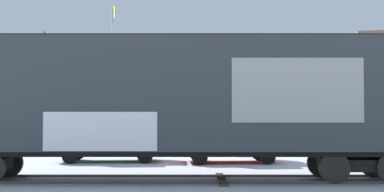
{
  "coord_description": "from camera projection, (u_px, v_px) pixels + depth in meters",
  "views": [
    {
      "loc": [
        2.4,
        -14.67,
        2.13
      ],
      "look_at": [
        1.78,
        2.44,
        2.7
      ],
      "focal_mm": 44.23,
      "sensor_mm": 36.0,
      "label": 1
    }
  ],
  "objects": [
    {
      "name": "ground_plane",
      "position": [
        132.0,
        180.0,
        14.66
      ],
      "size": [
        260.0,
        260.0,
        0.0
      ],
      "primitive_type": "plane",
      "color": "silver"
    },
    {
      "name": "track",
      "position": [
        189.0,
        179.0,
        14.63
      ],
      "size": [
        60.02,
        4.01,
        0.08
      ],
      "color": "#4C4742",
      "rests_on": "ground_plane"
    },
    {
      "name": "freight_car",
      "position": [
        164.0,
        97.0,
        14.71
      ],
      "size": [
        16.96,
        3.45,
        4.55
      ],
      "color": "#33383D",
      "rests_on": "ground_plane"
    },
    {
      "name": "flagpole",
      "position": [
        113.0,
        59.0,
        27.51
      ],
      "size": [
        0.52,
        1.37,
        8.39
      ],
      "color": "silver",
      "rests_on": "ground_plane"
    },
    {
      "name": "hillside",
      "position": [
        194.0,
        95.0,
        76.14
      ],
      "size": [
        130.65,
        34.64,
        14.13
      ],
      "color": "gray",
      "rests_on": "ground_plane"
    },
    {
      "name": "parked_car_green",
      "position": [
        108.0,
        143.0,
        20.18
      ],
      "size": [
        4.61,
        2.14,
        1.59
      ],
      "color": "#1E5933",
      "rests_on": "ground_plane"
    },
    {
      "name": "parked_car_red",
      "position": [
        228.0,
        142.0,
        19.82
      ],
      "size": [
        4.19,
        2.33,
        1.75
      ],
      "color": "#B21E1E",
      "rests_on": "ground_plane"
    }
  ]
}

